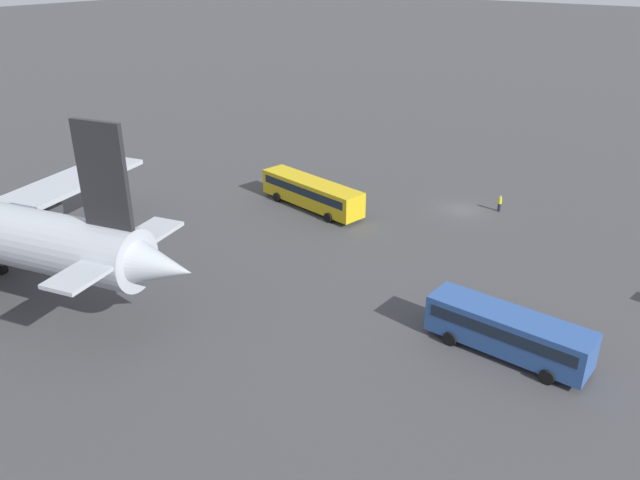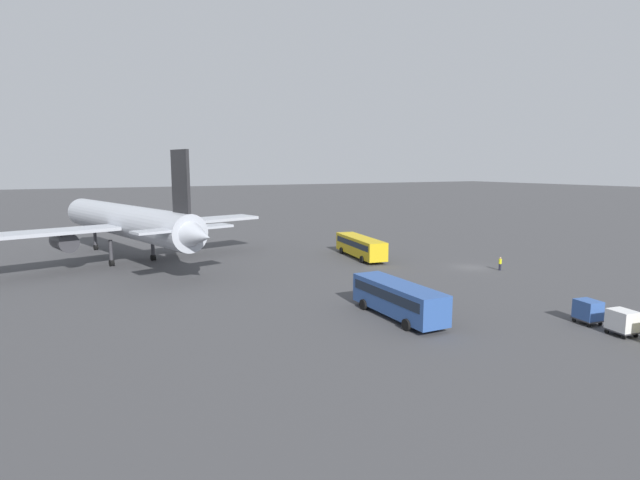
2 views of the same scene
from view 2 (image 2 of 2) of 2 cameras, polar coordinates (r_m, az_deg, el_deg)
ground_plane at (r=69.71m, az=16.82°, el=-3.01°), size 600.00×600.00×0.00m
airplane at (r=74.55m, az=-21.17°, el=1.96°), size 45.26×39.25×15.26m
shuttle_bus_near at (r=73.80m, az=4.63°, el=-0.61°), size 13.12×4.86×3.04m
shuttle_bus_far at (r=45.10m, az=8.90°, el=-6.46°), size 11.04×3.57×3.08m
worker_person at (r=68.83m, az=19.89°, el=-2.56°), size 0.38×0.38×1.74m
cargo_cart_white at (r=46.75m, az=31.26°, el=-7.91°), size 2.22×1.95×2.06m
cargo_cart_blue at (r=48.66m, az=28.29°, el=-7.09°), size 2.22×1.95×2.06m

